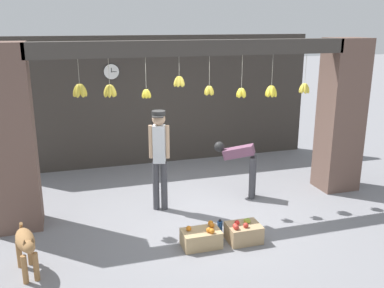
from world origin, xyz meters
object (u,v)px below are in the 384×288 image
Objects in this scene: water_bottle at (220,228)px; fruit_crate_apples at (244,232)px; dog at (26,244)px; shopkeeper at (159,152)px; fruit_crate_oranges at (201,238)px; wall_clock at (111,72)px; worker_stooping at (242,162)px.

fruit_crate_apples is at bearing -40.58° from water_bottle.
shopkeeper is at bearing 112.64° from dog.
fruit_crate_oranges is at bearing 119.82° from shopkeeper.
fruit_crate_oranges reaches higher than water_bottle.
wall_clock reaches higher than dog.
wall_clock is (1.60, 3.96, 1.67)m from dog.
water_bottle is at bearing 177.57° from worker_stooping.
shopkeeper reaches higher than fruit_crate_oranges.
wall_clock is at bearing 71.87° from worker_stooping.
dog is 2.98m from fruit_crate_apples.
dog is 3.00× the size of water_bottle.
water_bottle is (2.68, 0.25, -0.31)m from dog.
water_bottle is at bearing 82.50° from dog.
worker_stooping is at bearing 50.64° from fruit_crate_oranges.
fruit_crate_oranges is 1.14× the size of fruit_crate_apples.
dog is at bearing -179.73° from fruit_crate_apples.
fruit_crate_apples reaches higher than water_bottle.
wall_clock reaches higher than fruit_crate_apples.
fruit_crate_apples is (0.92, -1.45, -0.89)m from shopkeeper.
worker_stooping is 2.07m from fruit_crate_oranges.
shopkeeper reaches higher than water_bottle.
wall_clock reaches higher than shopkeeper.
fruit_crate_apples reaches higher than fruit_crate_oranges.
worker_stooping is at bearing 68.30° from fruit_crate_apples.
fruit_crate_apples is 1.44× the size of wall_clock.
worker_stooping is 1.71m from water_bottle.
fruit_crate_apples is 1.81× the size of water_bottle.
worker_stooping is (1.55, 0.13, -0.35)m from shopkeeper.
water_bottle is (-0.91, -1.34, -0.55)m from worker_stooping.
fruit_crate_apples is at bearing 77.35° from dog.
dog reaches higher than water_bottle.
wall_clock reaches higher than fruit_crate_oranges.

